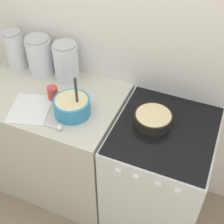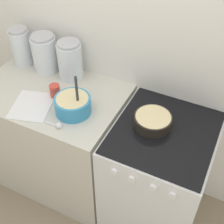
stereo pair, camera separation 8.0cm
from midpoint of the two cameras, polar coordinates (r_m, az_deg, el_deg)
The scene contains 11 objects.
wall_back at distance 1.99m, azimuth 3.52°, elevation 12.51°, with size 4.97×0.05×2.40m.
countertop_cabinet at distance 2.41m, azimuth -11.33°, elevation -5.13°, with size 0.98×0.66×0.89m.
stove at distance 2.18m, azimuth 7.36°, elevation -11.30°, with size 0.60×0.67×0.89m.
mixing_bowl at distance 1.90m, azimuth -8.51°, elevation 1.14°, with size 0.22×0.22×0.28m.
baking_pan at distance 1.84m, azimuth 6.30°, elevation -1.26°, with size 0.23×0.23×0.07m.
storage_jar_left at distance 2.38m, azimuth -18.17°, elevation 10.48°, with size 0.14×0.14×0.27m.
storage_jar_middle at distance 2.26m, azimuth -13.98°, elevation 9.62°, with size 0.18×0.18×0.27m.
storage_jar_right at distance 2.16m, azimuth -9.39°, elevation 8.64°, with size 0.17×0.17×0.27m.
tin_can at distance 2.04m, azimuth -11.88°, elevation 3.36°, with size 0.07×0.07×0.09m.
recipe_page at distance 2.02m, azimuth -15.82°, elevation 0.53°, with size 0.31×0.33×0.01m.
measuring_spoon at distance 1.84m, azimuth -11.13°, elevation -2.80°, with size 0.12×0.04×0.04m.
Camera 1 is at (0.52, -0.96, 2.20)m, focal length 50.00 mm.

